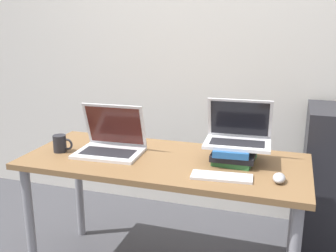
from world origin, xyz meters
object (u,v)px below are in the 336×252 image
object	(u,v)px
laptop_left	(111,143)
mug	(60,144)
book_stack	(234,153)
mouse	(279,178)
wireless_keyboard	(222,177)
laptop_on_books	(238,135)

from	to	relation	value
laptop_left	mug	xyz separation A→B (m)	(-0.27, -0.07, -0.01)
book_stack	mouse	distance (m)	0.31
laptop_left	mug	world-z (taller)	laptop_left
mouse	book_stack	bearing A→B (deg)	139.52
wireless_keyboard	mug	xyz separation A→B (m)	(-0.91, 0.10, 0.04)
book_stack	mug	xyz separation A→B (m)	(-0.93, -0.14, 0.00)
laptop_on_books	wireless_keyboard	distance (m)	0.29
book_stack	mouse	bearing A→B (deg)	-40.48
book_stack	mug	world-z (taller)	mug
laptop_left	mouse	bearing A→B (deg)	-8.65
book_stack	mouse	world-z (taller)	book_stack
wireless_keyboard	laptop_left	bearing A→B (deg)	165.06
laptop_on_books	book_stack	bearing A→B (deg)	-121.08
laptop_on_books	mouse	world-z (taller)	laptop_on_books
book_stack	mouse	size ratio (longest dim) A/B	2.79
wireless_keyboard	mouse	world-z (taller)	mouse
wireless_keyboard	mouse	size ratio (longest dim) A/B	2.98
laptop_on_books	mouse	distance (m)	0.34
mouse	mug	distance (m)	1.17
laptop_left	laptop_on_books	size ratio (longest dim) A/B	1.05
book_stack	laptop_on_books	xyz separation A→B (m)	(0.01, 0.02, 0.09)
book_stack	wireless_keyboard	world-z (taller)	book_stack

